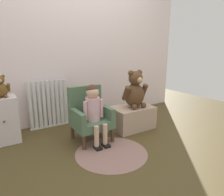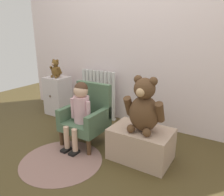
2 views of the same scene
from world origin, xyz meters
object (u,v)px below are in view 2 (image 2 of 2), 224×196
object	(u,v)px
large_teddy_bear	(144,108)
low_bench	(141,144)
small_dresser	(58,95)
floor_rug	(62,161)
child_armchair	(87,116)
radiator	(98,94)
child_figure	(80,106)
small_teddy_bear	(56,70)

from	to	relation	value
large_teddy_bear	low_bench	bearing A→B (deg)	144.08
small_dresser	floor_rug	size ratio (longest dim) A/B	0.71
child_armchair	large_teddy_bear	bearing A→B (deg)	-2.04
radiator	small_dresser	size ratio (longest dim) A/B	1.21
child_figure	large_teddy_bear	size ratio (longest dim) A/B	1.36
floor_rug	child_figure	bearing A→B (deg)	95.30
small_dresser	low_bench	size ratio (longest dim) A/B	0.96
radiator	floor_rug	distance (m)	1.22
radiator	child_figure	size ratio (longest dim) A/B	0.96
child_figure	low_bench	xyz separation A→B (m)	(0.66, 0.10, -0.30)
radiator	low_bench	size ratio (longest dim) A/B	1.17
child_armchair	large_teddy_bear	distance (m)	0.72
small_dresser	child_figure	world-z (taller)	child_figure
small_dresser	large_teddy_bear	bearing A→B (deg)	-16.93
small_teddy_bear	child_figure	bearing A→B (deg)	-31.69
child_armchair	floor_rug	xyz separation A→B (m)	(0.03, -0.46, -0.30)
child_figure	radiator	bearing A→B (deg)	112.40
radiator	small_teddy_bear	bearing A→B (deg)	-158.61
radiator	large_teddy_bear	xyz separation A→B (m)	(1.00, -0.69, 0.20)
child_armchair	small_teddy_bear	size ratio (longest dim) A/B	2.51
small_dresser	child_figure	size ratio (longest dim) A/B	0.79
radiator	child_figure	distance (m)	0.85
radiator	low_bench	xyz separation A→B (m)	(0.98, -0.67, -0.18)
radiator	floor_rug	size ratio (longest dim) A/B	0.86
child_figure	floor_rug	bearing A→B (deg)	-84.70
small_teddy_bear	floor_rug	size ratio (longest dim) A/B	0.33
radiator	small_dresser	distance (m)	0.63
child_armchair	floor_rug	bearing A→B (deg)	-86.00
radiator	child_figure	xyz separation A→B (m)	(0.32, -0.78, 0.12)
child_figure	small_teddy_bear	bearing A→B (deg)	148.31
child_figure	floor_rug	size ratio (longest dim) A/B	0.90
child_armchair	child_figure	xyz separation A→B (m)	(-0.00, -0.11, 0.15)
small_teddy_bear	floor_rug	world-z (taller)	small_teddy_bear
small_dresser	small_teddy_bear	world-z (taller)	small_teddy_bear
large_teddy_bear	floor_rug	size ratio (longest dim) A/B	0.66
child_armchair	child_figure	bearing A→B (deg)	-90.00
small_teddy_bear	floor_rug	bearing A→B (deg)	-44.05
radiator	child_armchair	distance (m)	0.74
small_dresser	child_armchair	distance (m)	1.02
child_figure	small_teddy_bear	world-z (taller)	small_teddy_bear
floor_rug	small_dresser	bearing A→B (deg)	135.91
radiator	floor_rug	world-z (taller)	radiator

